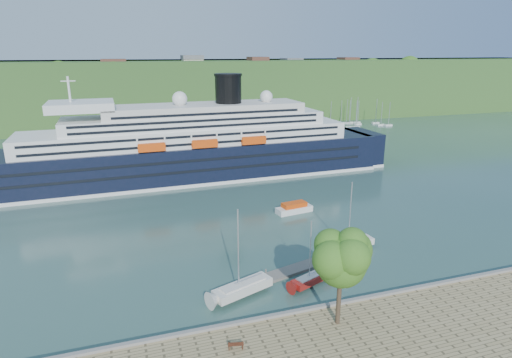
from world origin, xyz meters
name	(u,v)px	position (x,y,z in m)	size (l,w,h in m)	color
ground	(331,312)	(0.00, 0.00, 0.00)	(400.00, 400.00, 0.00)	#294A43
far_hillside	(167,91)	(0.00, 145.00, 12.00)	(400.00, 50.00, 24.00)	#2D5421
quay_coping	(332,304)	(0.00, -0.20, 1.15)	(220.00, 0.50, 0.30)	slate
cruise_ship	(181,128)	(-7.44, 56.49, 11.50)	(102.42, 14.91, 23.00)	black
park_bench	(236,344)	(-11.87, -3.73, 1.48)	(1.51, 0.62, 0.97)	#4D2416
promenade_tree	(340,274)	(-0.94, -3.11, 6.60)	(6.77, 6.77, 11.21)	#255817
floating_pontoon	(302,267)	(1.11, 10.17, 0.20)	(17.61, 2.15, 0.39)	slate
sailboat_white_near	(242,255)	(-8.30, 6.17, 5.26)	(8.14, 2.26, 10.52)	silver
sailboat_red	(313,255)	(0.46, 5.99, 4.08)	(6.32, 1.76, 8.17)	maroon
sailboat_white_far	(353,218)	(10.07, 13.15, 4.91)	(7.60, 2.11, 9.81)	silver
tender_launch	(294,207)	(8.06, 29.47, 0.92)	(6.66, 2.28, 1.84)	#DE450D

